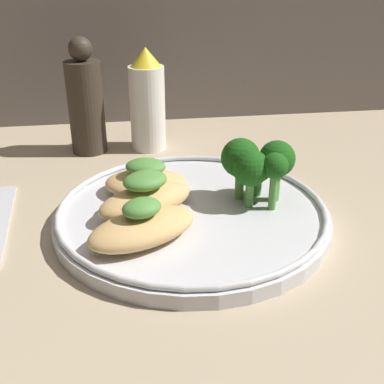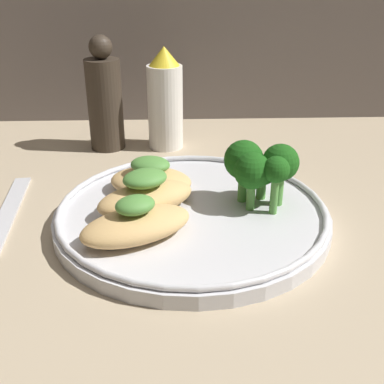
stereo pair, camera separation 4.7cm
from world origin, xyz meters
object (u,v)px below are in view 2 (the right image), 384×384
(sauce_bottle, at_px, (165,101))
(pepper_grinder, at_px, (105,100))
(plate, at_px, (192,214))
(broccoli_bunch, at_px, (260,167))

(sauce_bottle, height_order, pepper_grinder, pepper_grinder)
(plate, xyz_separation_m, pepper_grinder, (-0.11, 0.22, 0.06))
(pepper_grinder, bearing_deg, broccoli_bunch, -49.40)
(broccoli_bunch, xyz_separation_m, pepper_grinder, (-0.18, 0.21, 0.01))
(sauce_bottle, bearing_deg, broccoli_bunch, -65.10)
(broccoli_bunch, bearing_deg, plate, -171.52)
(broccoli_bunch, bearing_deg, sauce_bottle, 114.90)
(plate, distance_m, pepper_grinder, 0.25)
(broccoli_bunch, relative_size, pepper_grinder, 0.48)
(broccoli_bunch, relative_size, sauce_bottle, 0.53)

